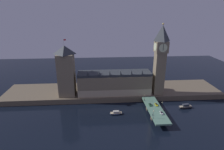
{
  "coord_description": "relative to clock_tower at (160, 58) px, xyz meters",
  "views": [
    {
      "loc": [
        -14.39,
        -141.55,
        84.16
      ],
      "look_at": [
        -2.76,
        20.0,
        27.65
      ],
      "focal_mm": 30.0,
      "sensor_mm": 36.0,
      "label": 1
    }
  ],
  "objects": [
    {
      "name": "street_lamp_far",
      "position": [
        -17.18,
        -16.48,
        -31.82
      ],
      "size": [
        1.34,
        0.6,
        6.03
      ],
      "color": "#2D3333",
      "rests_on": "bridge"
    },
    {
      "name": "embankment",
      "position": [
        -43.27,
        12.8,
        -38.57
      ],
      "size": [
        220.0,
        42.0,
        5.19
      ],
      "color": "brown",
      "rests_on": "ground_plane"
    },
    {
      "name": "clock_tower",
      "position": [
        0.0,
        0.0,
        0.0
      ],
      "size": [
        11.6,
        11.71,
        68.0
      ],
      "color": "#7F7056",
      "rests_on": "embankment"
    },
    {
      "name": "car_southbound_trail",
      "position": [
        -8.75,
        -25.72,
        -34.92
      ],
      "size": [
        1.94,
        4.79,
        1.44
      ],
      "color": "yellow",
      "rests_on": "bridge"
    },
    {
      "name": "car_southbound_lead",
      "position": [
        -8.75,
        -39.74,
        -34.92
      ],
      "size": [
        1.84,
        4.62,
        1.45
      ],
      "color": "silver",
      "rests_on": "bridge"
    },
    {
      "name": "pedestrian_near_rail",
      "position": [
        -16.78,
        -42.01,
        -34.61
      ],
      "size": [
        0.38,
        0.38,
        1.85
      ],
      "color": "black",
      "rests_on": "bridge"
    },
    {
      "name": "street_lamp_mid",
      "position": [
        -5.67,
        -31.2,
        -31.87
      ],
      "size": [
        1.34,
        0.6,
        5.96
      ],
      "color": "#2D3333",
      "rests_on": "bridge"
    },
    {
      "name": "car_northbound_lead",
      "position": [
        -14.1,
        -25.61,
        -34.87
      ],
      "size": [
        2.0,
        4.21,
        1.56
      ],
      "color": "#235633",
      "rests_on": "bridge"
    },
    {
      "name": "boat_downstream",
      "position": [
        19.42,
        -23.05,
        -39.62
      ],
      "size": [
        13.0,
        4.64,
        4.23
      ],
      "color": "#28282D",
      "rests_on": "ground_plane"
    },
    {
      "name": "parliament_hall",
      "position": [
        -42.99,
        3.82,
        -25.1
      ],
      "size": [
        70.9,
        19.41,
        26.12
      ],
      "color": "#7F7056",
      "rests_on": "embankment"
    },
    {
      "name": "bridge",
      "position": [
        -11.42,
        -31.2,
        -37.02
      ],
      "size": [
        12.17,
        46.0,
        5.57
      ],
      "color": "slate",
      "rests_on": "ground_plane"
    },
    {
      "name": "ground_plane",
      "position": [
        -43.27,
        -26.2,
        -41.16
      ],
      "size": [
        400.0,
        400.0,
        0.0
      ],
      "primitive_type": "plane",
      "color": "black"
    },
    {
      "name": "victoria_tower",
      "position": [
        -88.83,
        2.85,
        -11.55
      ],
      "size": [
        15.42,
        15.42,
        54.57
      ],
      "color": "#7F7056",
      "rests_on": "embankment"
    },
    {
      "name": "boat_upstream",
      "position": [
        -44.18,
        -29.02,
        -39.99
      ],
      "size": [
        11.08,
        4.25,
        3.21
      ],
      "color": "#1E2842",
      "rests_on": "ground_plane"
    },
    {
      "name": "pedestrian_mid_walk",
      "position": [
        -6.07,
        -35.54,
        -34.65
      ],
      "size": [
        0.38,
        0.38,
        1.78
      ],
      "color": "black",
      "rests_on": "bridge"
    },
    {
      "name": "pedestrian_far_rail",
      "position": [
        -16.78,
        -16.3,
        -34.77
      ],
      "size": [
        0.38,
        0.38,
        1.57
      ],
      "color": "black",
      "rests_on": "bridge"
    },
    {
      "name": "street_lamp_near",
      "position": [
        -17.18,
        -45.92,
        -31.39
      ],
      "size": [
        1.34,
        0.6,
        6.72
      ],
      "color": "#2D3333",
      "rests_on": "bridge"
    }
  ]
}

